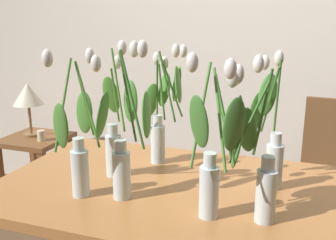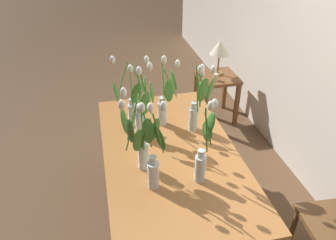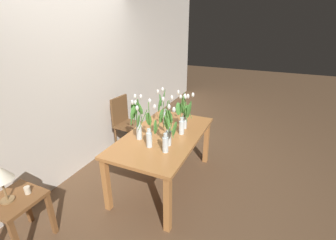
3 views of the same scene
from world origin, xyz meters
name	(u,v)px [view 1 (image 1 of 3)]	position (x,y,z in m)	size (l,w,h in m)	color
room_wall_rear	(247,27)	(0.00, 1.35, 1.35)	(9.00, 0.10, 2.70)	silver
dining_table	(191,209)	(0.00, 0.00, 0.65)	(1.60, 0.90, 0.74)	#B7753D
tulip_vase_0	(163,113)	(-0.22, 0.26, 0.97)	(0.23, 0.17, 0.56)	silver
tulip_vase_1	(116,133)	(-0.35, 0.04, 0.93)	(0.19, 0.17, 0.58)	silver
tulip_vase_2	(271,142)	(0.29, 0.13, 0.93)	(0.16, 0.14, 0.54)	silver
tulip_vase_3	(259,171)	(0.27, -0.17, 0.92)	(0.17, 0.22, 0.55)	silver
tulip_vase_4	(127,148)	(-0.21, -0.15, 0.93)	(0.15, 0.15, 0.59)	silver
tulip_vase_5	(217,153)	(0.14, -0.22, 0.98)	(0.19, 0.25, 0.56)	silver
tulip_vase_6	(81,144)	(-0.37, -0.20, 0.95)	(0.18, 0.28, 0.56)	silver
dining_chair	(334,168)	(0.61, 1.02, 0.52)	(0.43, 0.43, 0.93)	brown
side_table	(37,152)	(-1.46, 0.89, 0.43)	(0.44, 0.44, 0.55)	brown
table_lamp	(28,96)	(-1.51, 0.91, 0.86)	(0.22, 0.22, 0.40)	olive
pillar_candle	(41,136)	(-1.36, 0.83, 0.59)	(0.06, 0.06, 0.07)	beige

